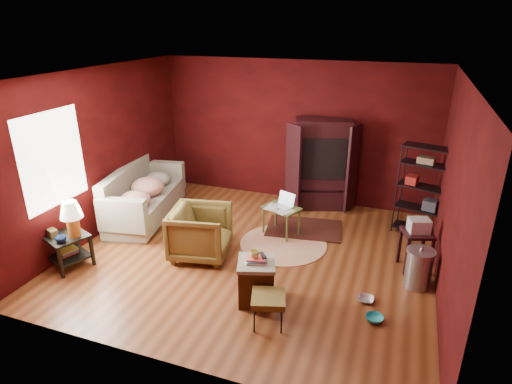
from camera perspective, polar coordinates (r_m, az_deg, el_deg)
room at (r=6.34m, az=-0.99°, el=2.73°), size 5.54×5.04×2.84m
sofa at (r=8.24m, az=-15.01°, el=-0.80°), size 1.13×2.15×0.81m
armchair at (r=6.75m, az=-7.41°, el=-5.06°), size 0.96×1.01×0.89m
pet_bowl_steel at (r=6.02m, az=14.47°, el=-13.03°), size 0.22×0.06×0.22m
pet_bowl_turquoise at (r=5.71m, az=15.60°, el=-15.33°), size 0.24×0.13×0.22m
vase at (r=6.79m, az=-24.61°, el=-5.52°), size 0.17×0.17×0.15m
mug at (r=5.52m, az=-0.22°, el=-8.19°), size 0.13×0.10×0.12m
side_table at (r=6.90m, az=-23.63°, el=-4.42°), size 0.70×0.70×1.07m
sofa_cushions at (r=8.21m, az=-14.91°, el=-0.59°), size 1.24×2.27×0.90m
hamper at (r=5.75m, az=0.07°, el=-11.69°), size 0.61×0.61×0.68m
footstool at (r=5.33m, az=1.66°, el=-14.14°), size 0.50×0.50×0.42m
rug_round at (r=7.23m, az=3.65°, el=-6.89°), size 1.87×1.87×0.01m
rug_oriental at (r=7.75m, az=6.43°, el=-4.79°), size 1.42×1.05×0.01m
laptop_desk at (r=7.35m, az=3.46°, el=-2.43°), size 0.71×0.63×0.74m
tv_armoire at (r=8.37m, az=8.73°, el=3.89°), size 1.33×0.98×1.77m
wire_shelving at (r=7.72m, az=21.33°, el=0.58°), size 0.84×0.53×1.59m
small_stand at (r=6.70m, az=20.78°, el=-5.00°), size 0.52×0.52×0.82m
trash_can at (r=6.45m, az=20.87°, el=-9.45°), size 0.49×0.49×0.61m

